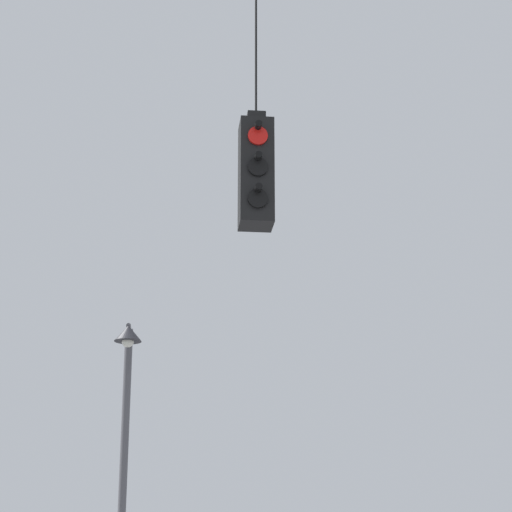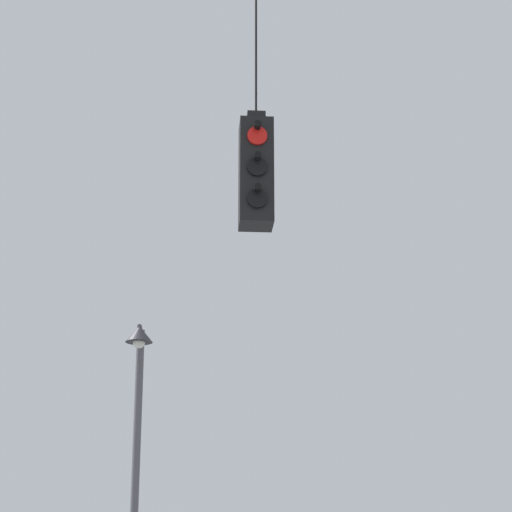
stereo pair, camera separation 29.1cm
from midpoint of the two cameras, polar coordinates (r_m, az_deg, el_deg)
name	(u,v)px [view 1 (the left image)]	position (r m, az deg, el deg)	size (l,w,h in m)	color
traffic_light_near_left_pole	(256,171)	(10.10, -0.82, 4.90)	(0.34, 0.46, 3.38)	black
street_lamp	(124,444)	(14.87, -8.11, -10.61)	(0.41, 0.71, 5.46)	#515156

